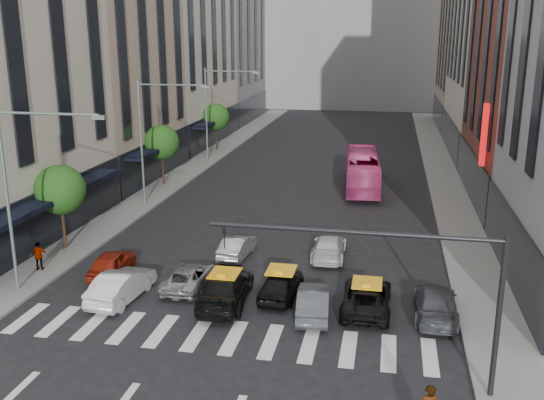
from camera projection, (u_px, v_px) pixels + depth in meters
The scene contains 28 objects.
ground at pixel (209, 354), 24.05m from camera, with size 160.00×160.00×0.00m, color black.
sidewalk_left at pixel (183, 174), 54.54m from camera, with size 3.00×96.00×0.15m, color slate.
sidewalk_right at pixel (447, 186), 50.30m from camera, with size 3.00×96.00×0.15m, color slate.
building_left_b at pixel (107, 37), 50.49m from camera, with size 8.00×16.00×24.00m, color tan.
building_left_d at pixel (224, 14), 84.71m from camera, with size 8.00×18.00×30.00m, color gray.
building_right_b at pixel (544, 23), 43.01m from camera, with size 8.00×18.00×26.00m, color brown.
building_right_d at pixel (477, 20), 78.70m from camera, with size 8.00×18.00×28.00m, color tan.
tree_near at pixel (60, 190), 34.72m from camera, with size 2.88×2.88×4.95m.
tree_mid at pixel (162, 142), 49.86m from camera, with size 2.88×2.88×4.95m.
tree_far at pixel (216, 117), 65.00m from camera, with size 2.88×2.88×4.95m.
streetlamp_near at pixel (23, 176), 28.12m from camera, with size 5.38×0.25×9.00m.
streetlamp_mid at pixel (153, 126), 43.26m from camera, with size 5.38×0.25×9.00m.
streetlamp_far at pixel (215, 102), 58.40m from camera, with size 5.38×0.25×9.00m.
traffic_signal at pixel (416, 273), 20.50m from camera, with size 10.10×0.20×6.00m.
liberty_sign at pixel (484, 135), 39.06m from camera, with size 0.30×0.70×4.00m.
car_red at pixel (112, 263), 31.81m from camera, with size 1.58×3.92×1.34m, color maroon.
car_white_front at pixel (122, 285), 28.86m from camera, with size 1.54×4.42×1.46m, color #BDBDBD.
car_silver at pixel (189, 276), 30.24m from camera, with size 1.95×4.24×1.18m, color gray.
taxi_left at pixel (225, 288), 28.42m from camera, with size 2.11×5.19×1.51m, color black.
taxi_center at pixel (281, 284), 29.12m from camera, with size 1.62×4.03×1.37m, color black.
car_grey_mid at pixel (313, 301), 27.28m from camera, with size 1.40×4.02×1.33m, color #3F4347.
taxi_right at pixel (367, 297), 27.77m from camera, with size 2.17×4.71×1.31m, color black.
car_grey_curb at pixel (436, 303), 27.07m from camera, with size 1.88×4.62×1.34m, color #42454A.
car_row2_left at pixel (237, 246), 34.44m from camera, with size 1.29×3.70×1.22m, color #A6A5AA.
car_row2_right at pixel (329, 247), 34.29m from camera, with size 1.79×4.39×1.28m, color silver.
bus at pixel (362, 170), 49.44m from camera, with size 2.54×10.84×3.02m, color #D33E81.
rider at pixel (429, 396), 18.30m from camera, with size 0.67×0.44×1.84m, color gray.
pedestrian_far at pixel (39, 256), 32.08m from camera, with size 0.91×0.38×1.55m, color gray.
Camera 1 is at (6.57, -20.68, 12.32)m, focal length 40.00 mm.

